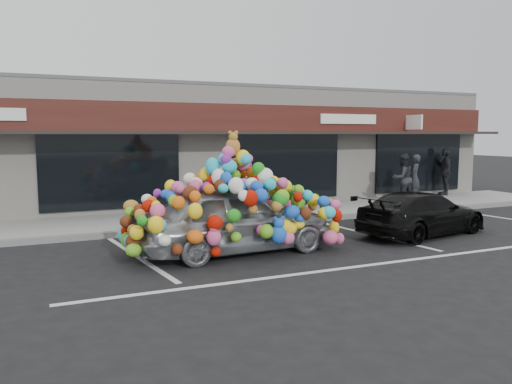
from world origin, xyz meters
name	(u,v)px	position (x,y,z in m)	size (l,w,h in m)	color
ground	(278,246)	(0.00, 0.00, 0.00)	(90.00, 90.00, 0.00)	black
shop_building	(181,146)	(0.00, 8.44, 2.16)	(24.00, 7.20, 4.31)	silver
sidewalk	(220,217)	(0.00, 4.00, 0.07)	(26.00, 3.00, 0.15)	gray
kerb	(238,225)	(0.00, 2.50, 0.07)	(26.00, 0.18, 0.16)	slate
parking_stripe_left	(138,257)	(-3.20, 0.20, 0.00)	(0.12, 4.40, 0.01)	silver
parking_stripe_mid	(371,234)	(2.80, 0.20, 0.00)	(0.12, 4.40, 0.01)	silver
lane_line	(412,260)	(2.00, -2.30, 0.00)	(14.00, 0.12, 0.01)	silver
toy_car	(234,212)	(-1.17, -0.21, 0.92)	(3.14, 4.74, 2.70)	#A4ACAF
black_sedan	(422,213)	(3.97, -0.36, 0.57)	(3.90, 1.59, 1.13)	black
pedestrian_a	(414,178)	(7.62, 4.12, 1.01)	(0.62, 0.41, 1.71)	black
pedestrian_b	(403,178)	(6.92, 3.94, 1.02)	(0.85, 0.66, 1.75)	black
pedestrian_c	(445,172)	(9.96, 5.00, 1.09)	(0.46, 1.10, 1.88)	black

